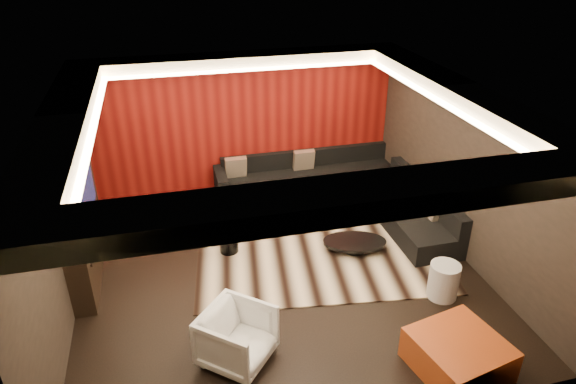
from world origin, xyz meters
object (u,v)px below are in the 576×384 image
object	(u,v)px
coffee_table	(354,245)
drum_stool	(229,242)
armchair	(237,337)
white_side_table	(444,281)
orange_ottoman	(458,355)
sectional_sofa	(343,190)

from	to	relation	value
coffee_table	drum_stool	xyz separation A→B (m)	(-2.03, 0.48, 0.09)
drum_stool	armchair	xyz separation A→B (m)	(-0.24, -2.40, 0.16)
coffee_table	armchair	bearing A→B (deg)	-139.82
armchair	white_side_table	bearing A→B (deg)	-39.92
coffee_table	drum_stool	world-z (taller)	drum_stool
drum_stool	armchair	size ratio (longest dim) A/B	0.45
white_side_table	orange_ottoman	world-z (taller)	white_side_table
sectional_sofa	armchair	bearing A→B (deg)	-126.77
coffee_table	white_side_table	xyz separation A→B (m)	(0.82, -1.43, 0.16)
white_side_table	armchair	distance (m)	3.13
orange_ottoman	sectional_sofa	world-z (taller)	sectional_sofa
orange_ottoman	white_side_table	bearing A→B (deg)	67.85
coffee_table	orange_ottoman	xyz separation A→B (m)	(0.29, -2.72, 0.11)
orange_ottoman	sectional_sofa	bearing A→B (deg)	88.71
white_side_table	armchair	xyz separation A→B (m)	(-3.09, -0.50, 0.09)
drum_stool	armchair	world-z (taller)	armchair
white_side_table	coffee_table	bearing A→B (deg)	119.82
coffee_table	white_side_table	bearing A→B (deg)	-60.18
white_side_table	orange_ottoman	bearing A→B (deg)	-112.15
sectional_sofa	orange_ottoman	bearing A→B (deg)	-91.29
coffee_table	orange_ottoman	world-z (taller)	orange_ottoman
drum_stool	orange_ottoman	size ratio (longest dim) A/B	0.36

